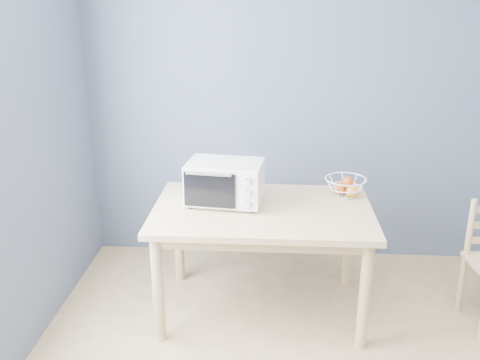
{
  "coord_description": "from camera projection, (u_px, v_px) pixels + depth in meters",
  "views": [
    {
      "loc": [
        -0.57,
        -1.79,
        2.06
      ],
      "look_at": [
        -0.77,
        1.39,
        0.93
      ],
      "focal_mm": 40.0,
      "sensor_mm": 36.0,
      "label": 1
    }
  ],
  "objects": [
    {
      "name": "fruit_basket",
      "position": [
        346.0,
        186.0,
        3.59
      ],
      "size": [
        0.29,
        0.29,
        0.14
      ],
      "rotation": [
        0.0,
        0.0,
        0.06
      ],
      "color": "white",
      "rests_on": "dining_table"
    },
    {
      "name": "dining_table",
      "position": [
        262.0,
        222.0,
        3.45
      ],
      "size": [
        1.4,
        0.9,
        0.75
      ],
      "color": "tan",
      "rests_on": "ground"
    },
    {
      "name": "room",
      "position": [
        430.0,
        217.0,
        1.91
      ],
      "size": [
        4.01,
        4.51,
        2.61
      ],
      "color": "tan",
      "rests_on": "ground"
    },
    {
      "name": "toaster_oven",
      "position": [
        222.0,
        182.0,
        3.45
      ],
      "size": [
        0.51,
        0.39,
        0.28
      ],
      "rotation": [
        0.0,
        0.0,
        -0.12
      ],
      "color": "silver",
      "rests_on": "dining_table"
    }
  ]
}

